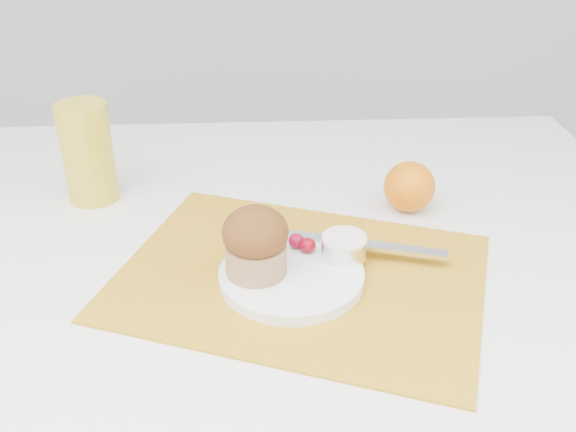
{
  "coord_description": "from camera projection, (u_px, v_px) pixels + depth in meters",
  "views": [
    {
      "loc": [
        0.01,
        -0.73,
        1.22
      ],
      "look_at": [
        0.05,
        -0.01,
        0.8
      ],
      "focal_mm": 40.0,
      "sensor_mm": 36.0,
      "label": 1
    }
  ],
  "objects": [
    {
      "name": "butter_knife",
      "position": [
        361.0,
        244.0,
        0.84
      ],
      "size": [
        0.22,
        0.08,
        0.01
      ],
      "primitive_type": "cube",
      "rotation": [
        0.0,
        0.0,
        -0.3
      ],
      "color": "silver",
      "rests_on": "plate"
    },
    {
      "name": "cream",
      "position": [
        344.0,
        239.0,
        0.8
      ],
      "size": [
        0.07,
        0.07,
        0.01
      ],
      "primitive_type": "cylinder",
      "rotation": [
        0.0,
        0.0,
        0.16
      ],
      "color": "white",
      "rests_on": "ramekin"
    },
    {
      "name": "placemat",
      "position": [
        300.0,
        276.0,
        0.81
      ],
      "size": [
        0.53,
        0.46,
        0.0
      ],
      "primitive_type": "cube",
      "rotation": [
        0.0,
        0.0,
        -0.35
      ],
      "color": "#C58C1B",
      "rests_on": "table"
    },
    {
      "name": "orange",
      "position": [
        409.0,
        187.0,
        0.94
      ],
      "size": [
        0.08,
        0.08,
        0.08
      ],
      "primitive_type": "sphere",
      "color": "orange",
      "rests_on": "table"
    },
    {
      "name": "raspberry_near",
      "position": [
        296.0,
        241.0,
        0.83
      ],
      "size": [
        0.02,
        0.02,
        0.02
      ],
      "primitive_type": "ellipsoid",
      "color": "#620218",
      "rests_on": "plate"
    },
    {
      "name": "raspberry_far",
      "position": [
        308.0,
        245.0,
        0.82
      ],
      "size": [
        0.02,
        0.02,
        0.02
      ],
      "primitive_type": "ellipsoid",
      "color": "#5D020C",
      "rests_on": "plate"
    },
    {
      "name": "juice_glass",
      "position": [
        88.0,
        153.0,
        0.95
      ],
      "size": [
        0.09,
        0.09,
        0.15
      ],
      "primitive_type": "cylinder",
      "rotation": [
        0.0,
        0.0,
        0.28
      ],
      "color": "gold",
      "rests_on": "table"
    },
    {
      "name": "ramekin",
      "position": [
        344.0,
        248.0,
        0.81
      ],
      "size": [
        0.07,
        0.07,
        0.02
      ],
      "primitive_type": "cylinder",
      "rotation": [
        0.0,
        0.0,
        -0.38
      ],
      "color": "silver",
      "rests_on": "plate"
    },
    {
      "name": "plate",
      "position": [
        291.0,
        276.0,
        0.79
      ],
      "size": [
        0.2,
        0.2,
        0.01
      ],
      "primitive_type": "cylinder",
      "rotation": [
        0.0,
        0.0,
        -0.1
      ],
      "color": "white",
      "rests_on": "placemat"
    },
    {
      "name": "table",
      "position": [
        259.0,
        413.0,
        1.1
      ],
      "size": [
        1.2,
        0.8,
        0.75
      ],
      "primitive_type": "cube",
      "color": "white",
      "rests_on": "ground"
    },
    {
      "name": "muffin",
      "position": [
        256.0,
        242.0,
        0.77
      ],
      "size": [
        0.09,
        0.09,
        0.09
      ],
      "color": "tan",
      "rests_on": "plate"
    }
  ]
}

